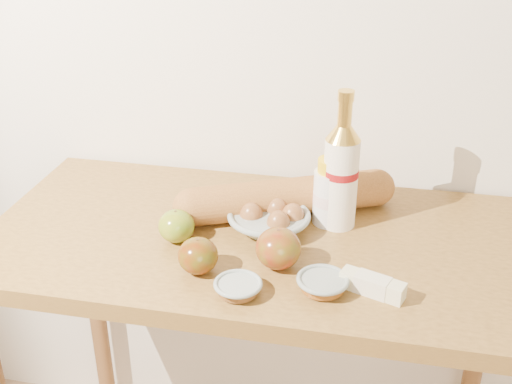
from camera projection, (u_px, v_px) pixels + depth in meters
The scene contains 12 objects.
back_wall at pixel (287, 18), 1.51m from camera, with size 3.50×0.02×2.60m, color silver.
table at pixel (259, 281), 1.46m from camera, with size 1.20×0.60×0.90m.
bourbon_bottle at pixel (341, 173), 1.38m from camera, with size 0.08×0.08×0.31m.
cream_bottle at pixel (331, 194), 1.42m from camera, with size 0.10×0.10×0.15m.
egg_bowl at pixel (270, 218), 1.41m from camera, with size 0.24×0.24×0.06m.
baguette at pixel (287, 197), 1.47m from camera, with size 0.51×0.30×0.09m.
apple_yellowgreen at pixel (176, 226), 1.36m from camera, with size 0.08×0.08×0.07m.
apple_redgreen_front at pixel (198, 256), 1.26m from camera, with size 0.09×0.09×0.07m.
apple_redgreen_right at pixel (278, 248), 1.27m from camera, with size 0.12×0.12×0.08m.
sugar_bowl at pixel (238, 287), 1.20m from camera, with size 0.10×0.10×0.03m.
syrup_bowl at pixel (323, 283), 1.21m from camera, with size 0.12×0.12×0.03m.
butter_stick at pixel (372, 285), 1.20m from camera, with size 0.13×0.07×0.04m.
Camera 1 is at (0.24, -0.00, 1.62)m, focal length 45.00 mm.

